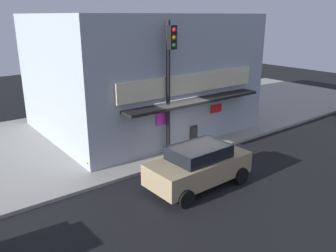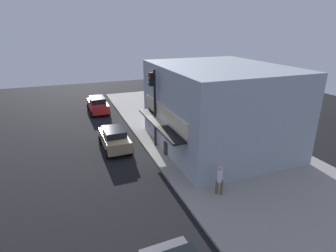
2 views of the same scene
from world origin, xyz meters
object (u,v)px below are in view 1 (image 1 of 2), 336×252
Objects in this scene: fire_hydrant at (92,161)px; parked_car_tan at (199,165)px; pedestrian at (255,104)px; trash_can at (193,135)px; traffic_light at (170,73)px.

fire_hydrant is 4.35m from parked_car_tan.
fire_hydrant is 0.46× the size of pedestrian.
parked_car_tan is at bearing -52.27° from fire_hydrant.
fire_hydrant is at bearing 127.73° from parked_car_tan.
trash_can is 0.54× the size of pedestrian.
trash_can is at bearing -2.30° from fire_hydrant.
fire_hydrant is at bearing -176.27° from pedestrian.
traffic_light reaches higher than pedestrian.
traffic_light is 4.85m from fire_hydrant.
parked_car_tan reaches higher than fire_hydrant.
trash_can is (1.72, 0.36, -3.23)m from traffic_light.
pedestrian is at bearing 26.65° from parked_car_tan.
traffic_light is at bearing -9.25° from fire_hydrant.
traffic_light is 8.00m from pedestrian.
fire_hydrant is 10.94m from pedestrian.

